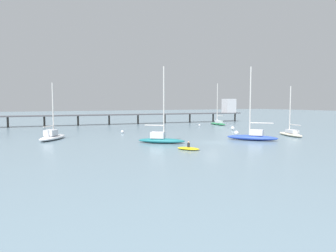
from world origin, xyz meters
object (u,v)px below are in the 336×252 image
at_px(sailboat_cream, 291,133).
at_px(mooring_buoy_far, 236,133).
at_px(mooring_buoy_mid, 233,128).
at_px(sailboat_blue, 253,136).
at_px(mooring_buoy_inner, 122,132).
at_px(sailboat_white, 52,136).
at_px(pier, 167,111).
at_px(sailboat_green, 218,122).
at_px(sailboat_teal, 161,138).
at_px(mooring_buoy_near, 199,125).
at_px(dinghy_yellow, 188,148).

relative_size(sailboat_cream, mooring_buoy_far, 10.72).
bearing_deg(mooring_buoy_mid, sailboat_blue, -118.27).
xyz_separation_m(sailboat_blue, mooring_buoy_inner, (-15.98, 20.53, -0.43)).
relative_size(sailboat_white, sailboat_blue, 0.79).
xyz_separation_m(pier, sailboat_cream, (4.95, -42.79, -3.06)).
bearing_deg(mooring_buoy_mid, pier, 95.75).
xyz_separation_m(sailboat_green, mooring_buoy_far, (-13.01, -24.13, -0.26)).
height_order(sailboat_teal, mooring_buoy_far, sailboat_teal).
distance_m(mooring_buoy_near, mooring_buoy_far, 22.60).
xyz_separation_m(sailboat_white, mooring_buoy_far, (32.38, -7.95, -0.23)).
bearing_deg(sailboat_teal, mooring_buoy_far, 11.96).
xyz_separation_m(sailboat_green, sailboat_white, (-45.39, -16.18, -0.03)).
xyz_separation_m(pier, sailboat_white, (-35.81, -29.38, -2.99)).
xyz_separation_m(sailboat_cream, sailboat_blue, (-10.90, -1.84, 0.15)).
height_order(dinghy_yellow, mooring_buoy_near, dinghy_yellow).
distance_m(sailboat_green, mooring_buoy_near, 7.87).
bearing_deg(sailboat_blue, pier, 82.41).
relative_size(dinghy_yellow, mooring_buoy_inner, 5.26).
bearing_deg(sailboat_white, dinghy_yellow, -51.98).
bearing_deg(dinghy_yellow, mooring_buoy_near, 55.77).
relative_size(sailboat_green, sailboat_cream, 1.25).
bearing_deg(sailboat_blue, sailboat_white, 152.95).
distance_m(sailboat_cream, mooring_buoy_inner, 32.74).
bearing_deg(sailboat_blue, mooring_buoy_inner, 127.89).
relative_size(pier, dinghy_yellow, 23.27).
bearing_deg(sailboat_green, mooring_buoy_near, -163.72).
bearing_deg(dinghy_yellow, mooring_buoy_mid, 41.06).
height_order(sailboat_green, mooring_buoy_mid, sailboat_green).
bearing_deg(mooring_buoy_near, mooring_buoy_far, -103.99).
relative_size(sailboat_cream, sailboat_white, 0.98).
bearing_deg(mooring_buoy_mid, sailboat_white, -178.37).
height_order(sailboat_white, sailboat_blue, sailboat_blue).
bearing_deg(pier, sailboat_blue, -97.59).
height_order(sailboat_cream, sailboat_teal, sailboat_teal).
relative_size(sailboat_teal, dinghy_yellow, 3.46).
height_order(pier, mooring_buoy_far, pier).
xyz_separation_m(sailboat_green, sailboat_cream, (-4.63, -29.59, -0.10)).
bearing_deg(mooring_buoy_far, pier, 84.75).
distance_m(dinghy_yellow, mooring_buoy_mid, 31.18).
distance_m(mooring_buoy_near, mooring_buoy_mid, 12.90).
bearing_deg(mooring_buoy_mid, mooring_buoy_near, 93.62).
xyz_separation_m(sailboat_green, mooring_buoy_near, (-7.55, -2.20, -0.43)).
relative_size(sailboat_blue, mooring_buoy_inner, 18.79).
height_order(sailboat_teal, mooring_buoy_inner, sailboat_teal).
relative_size(mooring_buoy_near, mooring_buoy_inner, 0.84).
distance_m(sailboat_green, dinghy_yellow, 46.68).
distance_m(pier, dinghy_yellow, 53.06).
xyz_separation_m(mooring_buoy_near, mooring_buoy_inner, (-23.96, -8.70, 0.05)).
bearing_deg(sailboat_teal, pier, 62.76).
bearing_deg(sailboat_teal, sailboat_green, 42.22).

